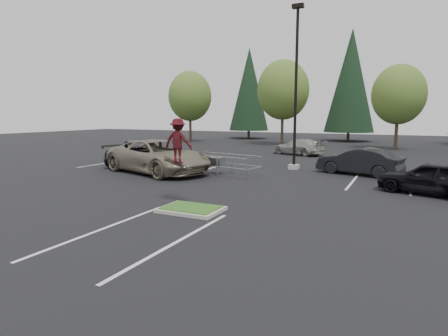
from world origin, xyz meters
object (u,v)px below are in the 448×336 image
at_px(cart_corral, 218,161).
at_px(car_l_tan, 158,156).
at_px(decid_c, 398,96).
at_px(conif_a, 249,89).
at_px(car_l_black, 138,159).
at_px(car_far_silver, 299,147).
at_px(car_r_black, 432,178).
at_px(car_r_charc, 359,161).
at_px(decid_a, 190,98).
at_px(decid_b, 283,92).
at_px(conif_b, 351,81).
at_px(light_pole, 296,97).
at_px(skateboarder, 178,141).
at_px(car_l_grey, 139,150).

relative_size(cart_corral, car_l_tan, 0.62).
bearing_deg(car_l_tan, decid_c, -10.49).
distance_m(conif_a, car_l_black, 34.13).
bearing_deg(car_far_silver, car_r_black, 56.68).
height_order(car_r_charc, car_far_silver, car_r_charc).
xyz_separation_m(decid_a, conif_a, (4.01, 9.97, 1.52)).
xyz_separation_m(decid_a, car_r_charc, (22.51, -18.53, -4.80)).
xyz_separation_m(decid_b, car_far_silver, (4.59, -9.83, -5.36)).
relative_size(conif_b, car_l_black, 2.69).
relative_size(car_l_tan, car_r_black, 1.65).
bearing_deg(light_pole, car_far_silver, 102.43).
height_order(conif_b, car_l_black, conif_b).
xyz_separation_m(decid_a, conif_b, (18.01, 10.47, 2.27)).
relative_size(car_r_charc, car_r_black, 1.10).
bearing_deg(car_l_black, car_r_charc, -56.50).
bearing_deg(car_l_tan, car_r_black, -71.81).
height_order(conif_b, car_r_charc, conif_b).
distance_m(car_r_black, car_far_silver, 16.63).
distance_m(decid_a, car_r_charc, 29.55).
bearing_deg(car_r_black, conif_a, -127.60).
distance_m(car_l_tan, car_far_silver, 14.62).
xyz_separation_m(conif_a, cart_corral, (11.03, -31.90, -6.35)).
height_order(decid_c, conif_b, conif_b).
bearing_deg(skateboarder, car_r_charc, -123.76).
relative_size(decid_c, car_l_grey, 1.74).
xyz_separation_m(light_pole, car_l_tan, (-7.00, -5.00, -3.57)).
bearing_deg(skateboarder, cart_corral, -81.17).
height_order(cart_corral, car_l_grey, car_l_grey).
bearing_deg(conif_a, decid_c, -26.96).
xyz_separation_m(decid_a, cart_corral, (15.04, -21.93, -4.83)).
bearing_deg(car_l_grey, car_r_black, -78.82).
relative_size(car_l_tan, car_l_black, 1.33).
distance_m(car_l_tan, car_l_black, 1.51).
bearing_deg(cart_corral, car_r_charc, 36.45).
xyz_separation_m(decid_c, car_far_silver, (-7.41, -9.13, -4.57)).
height_order(light_pole, decid_c, light_pole).
xyz_separation_m(skateboarder, car_r_charc, (5.66, 10.50, -1.66)).
xyz_separation_m(car_l_tan, car_r_charc, (11.00, 4.50, -0.21)).
bearing_deg(conif_a, conif_b, 2.05).
xyz_separation_m(conif_b, car_l_grey, (-11.50, -29.00, -7.03)).
height_order(conif_b, car_far_silver, conif_b).
distance_m(car_l_black, car_l_grey, 5.70).
xyz_separation_m(light_pole, car_l_black, (-8.50, -5.00, -3.78)).
bearing_deg(decid_c, car_r_charc, -94.65).
bearing_deg(car_l_black, conif_b, 0.27).
bearing_deg(skateboarder, car_far_silver, -94.68).
distance_m(conif_b, skateboarder, 39.89).
height_order(car_r_charc, car_r_black, car_r_charc).
bearing_deg(light_pole, car_r_black, -33.69).
relative_size(skateboarder, car_l_black, 0.37).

